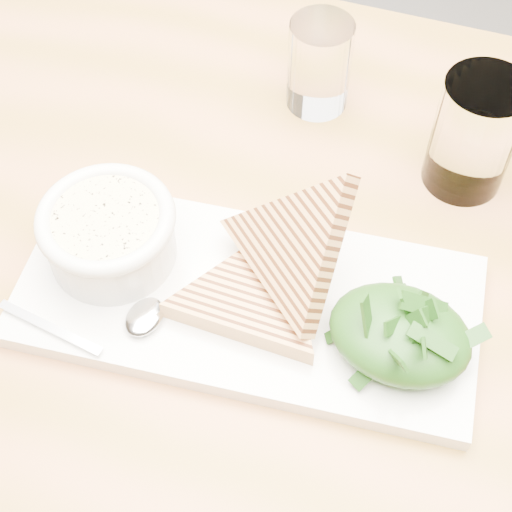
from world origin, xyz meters
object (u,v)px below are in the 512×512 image
at_px(soup_bowl, 111,239).
at_px(glass_near, 319,65).
at_px(table_top, 167,294).
at_px(glass_far, 474,135).
at_px(platter, 248,301).

relative_size(soup_bowl, glass_near, 1.13).
xyz_separation_m(table_top, soup_bowl, (-0.05, 0.00, 0.06)).
relative_size(table_top, glass_near, 13.30).
bearing_deg(glass_far, glass_near, 163.88).
height_order(table_top, soup_bowl, soup_bowl).
relative_size(table_top, soup_bowl, 11.75).
height_order(soup_bowl, glass_far, glass_far).
distance_m(table_top, glass_near, 0.28).
distance_m(soup_bowl, glass_far, 0.35).
bearing_deg(soup_bowl, platter, 1.31).
xyz_separation_m(glass_near, glass_far, (0.17, -0.05, 0.01)).
height_order(platter, soup_bowl, soup_bowl).
bearing_deg(platter, soup_bowl, -178.69).
bearing_deg(soup_bowl, glass_near, 69.67).
bearing_deg(platter, table_top, -177.03).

